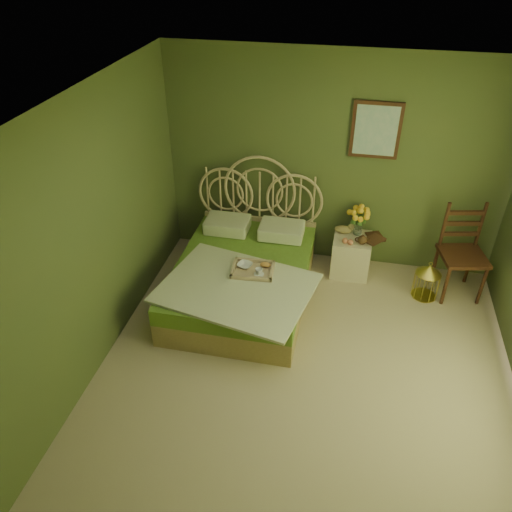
% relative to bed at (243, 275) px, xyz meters
% --- Properties ---
extents(floor, '(4.50, 4.50, 0.00)m').
position_rel_bed_xyz_m(floor, '(0.86, -1.22, -0.30)').
color(floor, tan).
rests_on(floor, ground).
extents(ceiling, '(4.50, 4.50, 0.00)m').
position_rel_bed_xyz_m(ceiling, '(0.86, -1.22, 2.30)').
color(ceiling, silver).
rests_on(ceiling, wall_back).
extents(wall_back, '(4.00, 0.00, 4.00)m').
position_rel_bed_xyz_m(wall_back, '(0.86, 1.03, 1.00)').
color(wall_back, '#46562D').
rests_on(wall_back, floor).
extents(wall_left, '(0.00, 4.50, 4.50)m').
position_rel_bed_xyz_m(wall_left, '(-1.14, -1.22, 1.00)').
color(wall_left, '#46562D').
rests_on(wall_left, floor).
extents(wall_art, '(0.54, 0.04, 0.64)m').
position_rel_bed_xyz_m(wall_art, '(1.29, 1.00, 1.45)').
color(wall_art, '#32190D').
rests_on(wall_art, wall_back).
extents(bed, '(1.72, 2.18, 1.35)m').
position_rel_bed_xyz_m(bed, '(0.00, 0.00, 0.00)').
color(bed, tan).
rests_on(bed, floor).
extents(nightstand, '(0.46, 0.46, 0.93)m').
position_rel_bed_xyz_m(nightstand, '(1.19, 0.75, 0.05)').
color(nightstand, beige).
rests_on(nightstand, floor).
extents(chair, '(0.57, 0.57, 1.09)m').
position_rel_bed_xyz_m(chair, '(2.43, 0.66, 0.31)').
color(chair, '#32190D').
rests_on(chair, floor).
extents(birdcage, '(0.29, 0.29, 0.44)m').
position_rel_bed_xyz_m(birdcage, '(2.08, 0.43, -0.08)').
color(birdcage, gold).
rests_on(birdcage, floor).
extents(book_lower, '(0.26, 0.29, 0.02)m').
position_rel_bed_xyz_m(book_lower, '(1.37, 0.75, 0.21)').
color(book_lower, '#381E0F').
rests_on(book_lower, nightstand).
extents(book_upper, '(0.29, 0.30, 0.02)m').
position_rel_bed_xyz_m(book_upper, '(1.37, 0.75, 0.23)').
color(book_upper, '#472819').
rests_on(book_upper, nightstand).
extents(cereal_bowl, '(0.20, 0.20, 0.04)m').
position_rel_bed_xyz_m(cereal_bowl, '(0.06, -0.14, 0.24)').
color(cereal_bowl, white).
rests_on(cereal_bowl, bed).
extents(coffee_cup, '(0.10, 0.10, 0.08)m').
position_rel_bed_xyz_m(coffee_cup, '(0.24, -0.25, 0.26)').
color(coffee_cup, white).
rests_on(coffee_cup, bed).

